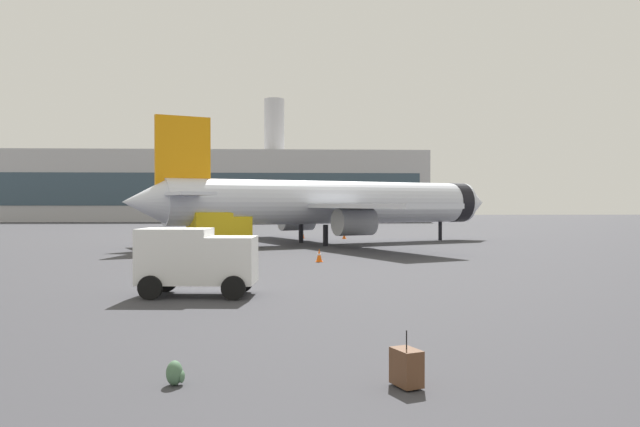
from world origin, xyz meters
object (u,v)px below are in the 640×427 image
at_px(service_truck, 219,228).
at_px(safety_cone_near, 319,255).
at_px(airplane_at_gate, 331,203).
at_px(safety_cone_far, 142,252).
at_px(safety_cone_mid, 303,234).
at_px(safety_cone_outer, 344,236).
at_px(rolling_suitcase, 406,367).
at_px(cargo_van, 196,258).
at_px(traveller_backpack, 175,373).

height_order(service_truck, safety_cone_near, service_truck).
height_order(airplane_at_gate, safety_cone_far, airplane_at_gate).
bearing_deg(safety_cone_mid, safety_cone_outer, -14.20).
xyz_separation_m(safety_cone_outer, rolling_suitcase, (-3.22, -51.25, 0.10)).
xyz_separation_m(safety_cone_near, safety_cone_far, (-11.51, 3.32, -0.04)).
bearing_deg(cargo_van, service_truck, 94.73).
bearing_deg(cargo_van, rolling_suitcase, -64.35).
distance_m(cargo_van, safety_cone_near, 14.87).
distance_m(safety_cone_outer, traveller_backpack, 51.47).
xyz_separation_m(safety_cone_far, safety_cone_outer, (15.22, 21.90, -0.07)).
distance_m(safety_cone_mid, safety_cone_outer, 4.36).
bearing_deg(safety_cone_mid, traveller_backpack, -93.81).
height_order(safety_cone_near, safety_cone_far, safety_cone_near).
bearing_deg(rolling_suitcase, cargo_van, 115.65).
relative_size(airplane_at_gate, cargo_van, 7.46).
distance_m(safety_cone_near, rolling_suitcase, 26.03).
height_order(service_truck, cargo_van, service_truck).
xyz_separation_m(safety_cone_mid, traveller_backpack, (-3.46, -51.96, -0.17)).
relative_size(safety_cone_far, rolling_suitcase, 0.67).
bearing_deg(cargo_van, safety_cone_far, 109.72).
bearing_deg(safety_cone_mid, rolling_suitcase, -88.90).
relative_size(cargo_van, rolling_suitcase, 4.12).
bearing_deg(safety_cone_outer, safety_cone_mid, 165.80).
bearing_deg(safety_cone_far, safety_cone_outer, 55.21).
distance_m(service_truck, safety_cone_mid, 15.72).
bearing_deg(safety_cone_far, traveller_backpack, -75.43).
bearing_deg(rolling_suitcase, safety_cone_mid, 91.10).
bearing_deg(airplane_at_gate, cargo_van, -102.97).
distance_m(safety_cone_mid, rolling_suitcase, 52.33).
bearing_deg(airplane_at_gate, safety_cone_near, -95.95).
distance_m(safety_cone_near, safety_cone_mid, 26.30).
height_order(safety_cone_mid, safety_cone_outer, safety_cone_mid).
distance_m(safety_cone_near, safety_cone_far, 11.98).
xyz_separation_m(airplane_at_gate, safety_cone_outer, (1.91, 7.95, -3.36)).
bearing_deg(traveller_backpack, safety_cone_far, 104.57).
xyz_separation_m(airplane_at_gate, safety_cone_far, (-13.31, -13.96, -3.29)).
relative_size(safety_cone_far, safety_cone_outer, 1.22).
xyz_separation_m(service_truck, safety_cone_near, (7.52, -12.27, -1.21)).
height_order(safety_cone_outer, traveller_backpack, safety_cone_outer).
relative_size(service_truck, traveller_backpack, 10.95).
height_order(service_truck, rolling_suitcase, service_truck).
xyz_separation_m(safety_cone_outer, traveller_backpack, (-7.69, -50.89, -0.06)).
bearing_deg(safety_cone_near, cargo_van, -111.20).
xyz_separation_m(airplane_at_gate, safety_cone_near, (-1.80, -17.27, -3.26)).
relative_size(safety_cone_near, safety_cone_mid, 0.99).
distance_m(safety_cone_far, traveller_backpack, 29.95).
relative_size(airplane_at_gate, safety_cone_far, 46.02).
bearing_deg(traveller_backpack, cargo_van, 96.68).
relative_size(rolling_suitcase, traveller_backpack, 2.29).
height_order(rolling_suitcase, traveller_backpack, rolling_suitcase).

